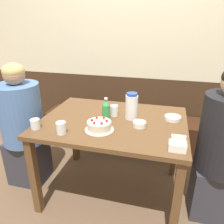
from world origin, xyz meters
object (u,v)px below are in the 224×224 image
object	(u,v)px
water_pitcher	(132,106)
glass_shot_small	(35,124)
bench_seat	(129,132)
napkin_holder	(178,145)
person_pale_blue_shirt	(23,127)
bowl_soup_white	(173,118)
glass_water_tall	(114,111)
soju_bottle	(106,109)
bowl_rice_small	(139,124)
birthday_cake	(99,126)
glass_tumbler_short	(61,128)
person_teal_shirt	(222,149)

from	to	relation	value
water_pitcher	glass_shot_small	size ratio (longest dim) A/B	2.97
bench_seat	water_pitcher	bearing A→B (deg)	-79.49
bench_seat	napkin_holder	world-z (taller)	napkin_holder
bench_seat	person_pale_blue_shirt	size ratio (longest dim) A/B	1.81
napkin_holder	bowl_soup_white	world-z (taller)	napkin_holder
bowl_soup_white	glass_water_tall	bearing A→B (deg)	-175.19
soju_bottle	bowl_rice_small	size ratio (longest dim) A/B	1.75
birthday_cake	bowl_soup_white	bearing A→B (deg)	31.91
glass_tumbler_short	person_teal_shirt	bearing A→B (deg)	13.78
glass_shot_small	person_teal_shirt	distance (m)	1.43
glass_shot_small	glass_tumbler_short	bearing A→B (deg)	-6.14
water_pitcher	soju_bottle	world-z (taller)	water_pitcher
soju_bottle	person_teal_shirt	world-z (taller)	person_teal_shirt
bench_seat	glass_water_tall	world-z (taller)	glass_water_tall
person_teal_shirt	bench_seat	bearing A→B (deg)	-45.30
glass_shot_small	bowl_rice_small	bearing A→B (deg)	16.90
bench_seat	person_pale_blue_shirt	xyz separation A→B (m)	(-0.86, -0.88, 0.38)
soju_bottle	napkin_holder	bearing A→B (deg)	-32.25
water_pitcher	glass_tumbler_short	xyz separation A→B (m)	(-0.45, -0.40, -0.06)
glass_shot_small	person_pale_blue_shirt	size ratio (longest dim) A/B	0.06
water_pitcher	napkin_holder	bearing A→B (deg)	-48.25
glass_tumbler_short	person_pale_blue_shirt	world-z (taller)	person_pale_blue_shirt
glass_tumbler_short	person_pale_blue_shirt	distance (m)	0.65
person_pale_blue_shirt	glass_tumbler_short	bearing A→B (deg)	-26.57
birthday_cake	bowl_soup_white	distance (m)	0.64
birthday_cake	bowl_rice_small	world-z (taller)	birthday_cake
water_pitcher	bowl_soup_white	distance (m)	0.36
glass_tumbler_short	water_pitcher	bearing A→B (deg)	41.67
soju_bottle	glass_shot_small	bearing A→B (deg)	-145.55
water_pitcher	person_teal_shirt	distance (m)	0.77
birthday_cake	glass_water_tall	bearing A→B (deg)	81.79
water_pitcher	soju_bottle	xyz separation A→B (m)	(-0.21, -0.05, -0.02)
bowl_rice_small	bench_seat	bearing A→B (deg)	104.41
bench_seat	bowl_soup_white	size ratio (longest dim) A/B	16.11
water_pitcher	bench_seat	bearing A→B (deg)	100.51
birthday_cake	water_pitcher	distance (m)	0.35
bowl_rice_small	person_pale_blue_shirt	distance (m)	1.10
bowl_rice_small	glass_shot_small	bearing A→B (deg)	-163.10
glass_shot_small	bowl_soup_white	bearing A→B (deg)	23.05
bench_seat	glass_shot_small	distance (m)	1.38
glass_water_tall	glass_tumbler_short	size ratio (longest dim) A/B	1.03
birthday_cake	water_pitcher	bearing A→B (deg)	54.40
soju_bottle	glass_water_tall	xyz separation A→B (m)	(0.05, 0.07, -0.04)
person_pale_blue_shirt	person_teal_shirt	bearing A→B (deg)	0.36
soju_bottle	bowl_soup_white	bearing A→B (deg)	11.44
birthday_cake	bowl_rice_small	distance (m)	0.32
soju_bottle	bench_seat	bearing A→B (deg)	85.18
birthday_cake	soju_bottle	xyz separation A→B (m)	(-0.01, 0.22, 0.05)
glass_water_tall	person_pale_blue_shirt	xyz separation A→B (m)	(-0.85, -0.14, -0.20)
glass_shot_small	person_pale_blue_shirt	distance (m)	0.45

